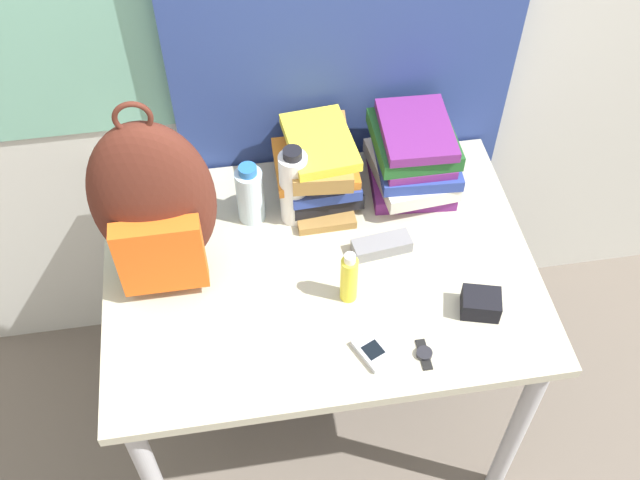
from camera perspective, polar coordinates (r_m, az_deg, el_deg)
The scene contains 11 objects.
desk at distance 1.97m, azimuth -0.00°, elevation -3.77°, with size 1.08×0.79×0.77m.
backpack at distance 1.76m, azimuth -12.52°, elevation 2.51°, with size 0.29×0.19×0.52m.
book_stack_left at distance 1.98m, azimuth -0.05°, elevation 5.59°, with size 0.22×0.29×0.21m.
book_stack_center at distance 2.02m, azimuth 7.12°, elevation 6.27°, with size 0.24×0.27×0.22m.
water_bottle at distance 1.94m, azimuth -5.35°, elevation 3.49°, with size 0.07×0.07×0.18m.
sports_bottle at distance 1.92m, azimuth -2.02°, elevation 4.08°, with size 0.07×0.07×0.24m.
sunscreen_bottle at distance 1.77m, azimuth 2.23°, elevation -2.92°, with size 0.04×0.04×0.16m.
cell_phone at distance 1.74m, azimuth 4.05°, elevation -8.50°, with size 0.09×0.11×0.02m.
sunglasses_case at distance 1.91m, azimuth 4.72°, elevation -0.44°, with size 0.16×0.07×0.04m.
camera_pouch at distance 1.83m, azimuth 12.15°, elevation -4.76°, with size 0.11×0.09×0.05m.
wristwatch at distance 1.75m, azimuth 7.94°, elevation -8.59°, with size 0.04×0.08×0.01m.
Camera 1 is at (-0.18, -0.76, 2.25)m, focal length 42.00 mm.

